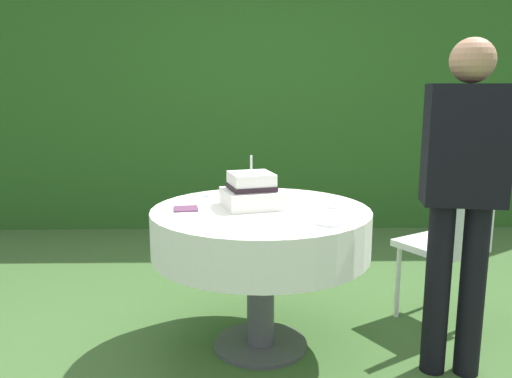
% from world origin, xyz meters
% --- Properties ---
extents(ground_plane, '(20.00, 20.00, 0.00)m').
position_xyz_m(ground_plane, '(0.00, 0.00, 0.00)').
color(ground_plane, '#3D602D').
extents(foliage_hedge, '(6.59, 0.54, 2.81)m').
position_xyz_m(foliage_hedge, '(0.00, 2.65, 1.40)').
color(foliage_hedge, '#28561E').
rests_on(foliage_hedge, ground_plane).
extents(cake_table, '(1.14, 1.14, 0.77)m').
position_xyz_m(cake_table, '(0.00, 0.00, 0.64)').
color(cake_table, '#4C4C51').
rests_on(cake_table, ground_plane).
extents(wedding_cake, '(0.35, 0.35, 0.27)m').
position_xyz_m(wedding_cake, '(-0.05, 0.05, 0.85)').
color(wedding_cake, white).
rests_on(wedding_cake, cake_table).
extents(serving_plate_near, '(0.11, 0.11, 0.01)m').
position_xyz_m(serving_plate_near, '(0.40, 0.03, 0.77)').
color(serving_plate_near, white).
rests_on(serving_plate_near, cake_table).
extents(serving_plate_far, '(0.14, 0.14, 0.01)m').
position_xyz_m(serving_plate_far, '(0.31, -0.31, 0.77)').
color(serving_plate_far, white).
rests_on(serving_plate_far, cake_table).
extents(serving_plate_left, '(0.15, 0.15, 0.01)m').
position_xyz_m(serving_plate_left, '(-0.25, 0.34, 0.77)').
color(serving_plate_left, white).
rests_on(serving_plate_left, cake_table).
extents(napkin_stack, '(0.14, 0.14, 0.01)m').
position_xyz_m(napkin_stack, '(-0.39, -0.01, 0.77)').
color(napkin_stack, '#603856').
rests_on(napkin_stack, cake_table).
extents(garden_chair, '(0.55, 0.55, 0.89)m').
position_xyz_m(garden_chair, '(1.10, 0.23, 0.54)').
color(garden_chair, white).
rests_on(garden_chair, ground_plane).
extents(standing_person, '(0.39, 0.26, 1.60)m').
position_xyz_m(standing_person, '(0.93, -0.28, 0.93)').
color(standing_person, black).
rests_on(standing_person, ground_plane).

